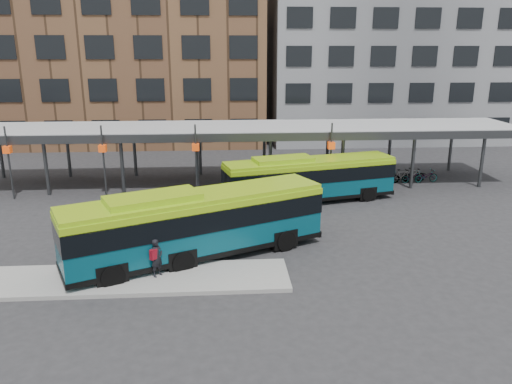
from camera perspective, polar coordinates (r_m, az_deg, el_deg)
name	(u,v)px	position (r m, az deg, el deg)	size (l,w,h in m)	color
ground	(250,250)	(24.65, -0.73, -6.69)	(120.00, 120.00, 0.00)	#28282B
boarding_island	(125,279)	(22.27, -14.77, -9.63)	(14.00, 3.00, 0.18)	gray
canopy	(239,130)	(36.02, -1.97, 7.11)	(40.00, 6.53, 4.80)	#999B9E
building_brick	(136,33)	(55.40, -13.60, 17.23)	(26.00, 14.00, 22.00)	brown
building_grey	(382,43)	(57.33, 14.19, 16.14)	(24.00, 14.00, 20.00)	slate
bus_front	(196,223)	(23.36, -6.84, -3.48)	(12.27, 7.50, 3.39)	#074454
bus_rear	(309,178)	(31.99, 6.08, 1.62)	(11.28, 4.98, 3.04)	#074454
pedestrian	(157,257)	(21.73, -11.28, -7.35)	(0.69, 0.72, 1.66)	black
bike_rack	(410,176)	(38.46, 17.20, 1.75)	(4.46, 1.28, 1.04)	slate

